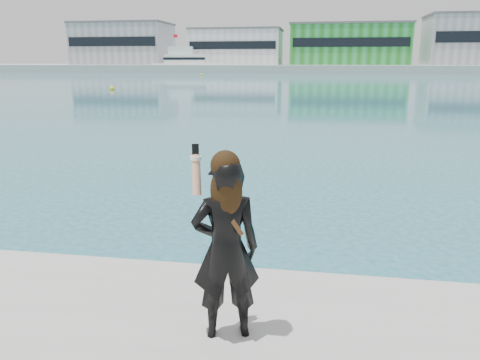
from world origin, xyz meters
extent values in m
cube|color=#9E9E99|center=(0.00, 130.00, 1.00)|extent=(320.00, 40.00, 2.00)
cube|color=gray|center=(-55.00, 128.00, 7.50)|extent=(26.00, 16.00, 11.00)
cube|color=black|center=(-55.00, 119.90, 8.05)|extent=(24.70, 0.20, 2.42)
cube|color=#59595B|center=(-55.00, 128.00, 13.25)|extent=(26.52, 16.32, 0.50)
cube|color=silver|center=(-22.00, 128.00, 6.50)|extent=(24.00, 15.00, 9.00)
cube|color=black|center=(-22.00, 120.40, 6.95)|extent=(22.80, 0.20, 1.98)
cube|color=#59595B|center=(-22.00, 128.00, 11.25)|extent=(24.48, 15.30, 0.50)
cube|color=#208222|center=(8.00, 128.00, 7.00)|extent=(30.00, 16.00, 10.00)
cube|color=black|center=(8.00, 119.90, 7.50)|extent=(28.50, 0.20, 2.20)
cube|color=#59595B|center=(8.00, 128.00, 12.25)|extent=(30.60, 16.32, 0.50)
cube|color=gray|center=(40.00, 128.00, 8.00)|extent=(25.00, 15.00, 12.00)
cylinder|color=silver|center=(-38.00, 121.00, 6.00)|extent=(0.16, 0.16, 8.00)
cube|color=red|center=(-37.40, 121.00, 9.40)|extent=(1.20, 0.04, 0.80)
cylinder|color=silver|center=(22.00, 121.00, 6.00)|extent=(0.16, 0.16, 8.00)
cube|color=red|center=(22.60, 121.00, 9.40)|extent=(1.20, 0.04, 0.80)
cube|color=white|center=(-32.11, 114.83, 1.22)|extent=(18.88, 8.24, 2.44)
cube|color=white|center=(-33.11, 114.65, 3.55)|extent=(10.75, 6.00, 2.23)
cube|color=white|center=(-34.11, 114.47, 5.58)|extent=(6.61, 4.48, 1.83)
cube|color=black|center=(-33.11, 114.65, 3.55)|extent=(10.96, 6.14, 0.61)
cylinder|color=silver|center=(-34.11, 114.47, 7.51)|extent=(0.16, 0.16, 2.03)
sphere|color=yellow|center=(-24.05, 95.22, 0.00)|extent=(0.50, 0.50, 0.50)
sphere|color=yellow|center=(-21.02, 44.03, 0.00)|extent=(0.50, 0.50, 0.50)
imported|color=black|center=(0.11, -0.32, 1.56)|extent=(0.63, 0.51, 1.52)
sphere|color=black|center=(0.12, -0.34, 2.27)|extent=(0.23, 0.23, 0.23)
ellipsoid|color=black|center=(0.13, -0.39, 2.07)|extent=(0.25, 0.13, 0.40)
cylinder|color=tan|center=(-0.13, -0.29, 2.17)|extent=(0.12, 0.19, 0.33)
cylinder|color=white|center=(-0.14, -0.25, 2.30)|extent=(0.09, 0.09, 0.03)
cube|color=black|center=(-0.15, -0.21, 2.35)|extent=(0.06, 0.03, 0.11)
cube|color=#4C2D14|center=(0.17, -0.39, 1.86)|extent=(0.21, 0.08, 0.31)
camera|label=1|loc=(0.81, -3.78, 3.04)|focal=35.00mm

